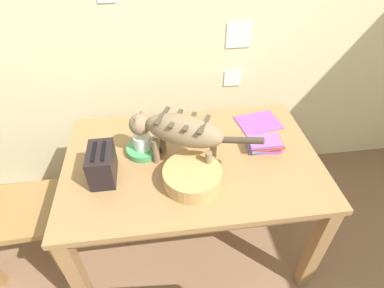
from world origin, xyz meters
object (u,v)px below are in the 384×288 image
(saucer_bowl, at_px, (143,150))
(toaster, at_px, (102,164))
(coffee_mug, at_px, (143,141))
(wicker_basket, at_px, (192,176))
(book_stack, at_px, (265,144))
(cat, at_px, (179,131))
(dining_table, at_px, (192,170))
(magazine, at_px, (258,122))
(wooden_chair_near, at_px, (8,210))

(saucer_bowl, xyz_separation_m, toaster, (-0.20, -0.16, 0.07))
(coffee_mug, bearing_deg, wicker_basket, -47.90)
(coffee_mug, xyz_separation_m, book_stack, (0.67, -0.06, -0.04))
(saucer_bowl, bearing_deg, cat, -26.57)
(dining_table, relative_size, coffee_mug, 10.18)
(cat, relative_size, magazine, 2.47)
(dining_table, distance_m, wicker_basket, 0.22)
(cat, height_order, magazine, cat)
(cat, relative_size, toaster, 3.13)
(book_stack, xyz_separation_m, wooden_chair_near, (-1.48, -0.00, -0.34))
(magazine, bearing_deg, cat, -161.28)
(saucer_bowl, height_order, wicker_basket, wicker_basket)
(magazine, bearing_deg, wooden_chair_near, 179.52)
(magazine, bearing_deg, toaster, -168.85)
(coffee_mug, distance_m, wicker_basket, 0.35)
(book_stack, relative_size, wooden_chair_near, 0.21)
(saucer_bowl, relative_size, coffee_mug, 1.35)
(book_stack, bearing_deg, coffee_mug, 175.14)
(dining_table, xyz_separation_m, coffee_mug, (-0.26, 0.08, 0.16))
(saucer_bowl, height_order, toaster, toaster)
(dining_table, relative_size, book_stack, 7.05)
(cat, height_order, saucer_bowl, cat)
(dining_table, distance_m, cat, 0.30)
(cat, bearing_deg, toaster, 125.81)
(coffee_mug, bearing_deg, cat, -26.93)
(coffee_mug, relative_size, wicker_basket, 0.47)
(saucer_bowl, xyz_separation_m, wicker_basket, (0.24, -0.26, 0.03))
(wooden_chair_near, bearing_deg, book_stack, 87.27)
(toaster, bearing_deg, coffee_mug, 38.83)
(wooden_chair_near, bearing_deg, wicker_basket, 76.31)
(toaster, bearing_deg, wicker_basket, -12.89)
(book_stack, xyz_separation_m, toaster, (-0.86, -0.10, 0.05))
(cat, xyz_separation_m, saucer_bowl, (-0.19, 0.10, -0.19))
(cat, bearing_deg, saucer_bowl, 90.00)
(wooden_chair_near, bearing_deg, coffee_mug, 91.32)
(coffee_mug, relative_size, wooden_chair_near, 0.14)
(dining_table, xyz_separation_m, wicker_basket, (-0.02, -0.18, 0.13))
(dining_table, xyz_separation_m, cat, (-0.07, -0.01, 0.29))
(dining_table, bearing_deg, magazine, 30.12)
(book_stack, distance_m, wicker_basket, 0.48)
(book_stack, bearing_deg, wooden_chair_near, -179.94)
(cat, bearing_deg, wicker_basket, -138.37)
(coffee_mug, height_order, wooden_chair_near, wooden_chair_near)
(cat, distance_m, magazine, 0.62)
(magazine, height_order, toaster, toaster)
(dining_table, xyz_separation_m, saucer_bowl, (-0.26, 0.08, 0.11))
(wicker_basket, relative_size, wooden_chair_near, 0.31)
(magazine, bearing_deg, book_stack, -109.26)
(saucer_bowl, height_order, magazine, saucer_bowl)
(saucer_bowl, bearing_deg, toaster, -140.74)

